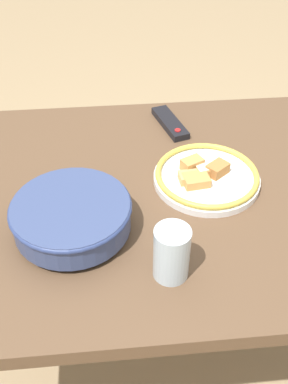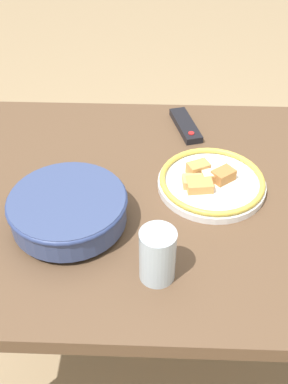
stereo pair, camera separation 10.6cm
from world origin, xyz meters
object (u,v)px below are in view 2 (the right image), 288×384
noodle_bowl (68,209)px  tv_remote (185,125)px  food_plate (211,182)px  drinking_glass (157,255)px

noodle_bowl → tv_remote: bearing=56.4°
noodle_bowl → food_plate: (0.33, 0.14, -0.03)m
noodle_bowl → tv_remote: 0.50m
food_plate → tv_remote: bearing=101.9°
noodle_bowl → drinking_glass: 0.25m
noodle_bowl → tv_remote: (0.27, 0.41, -0.04)m
noodle_bowl → drinking_glass: bearing=-35.0°
tv_remote → drinking_glass: size_ratio=1.48×
drinking_glass → tv_remote: bearing=82.4°
food_plate → drinking_glass: drinking_glass is taller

